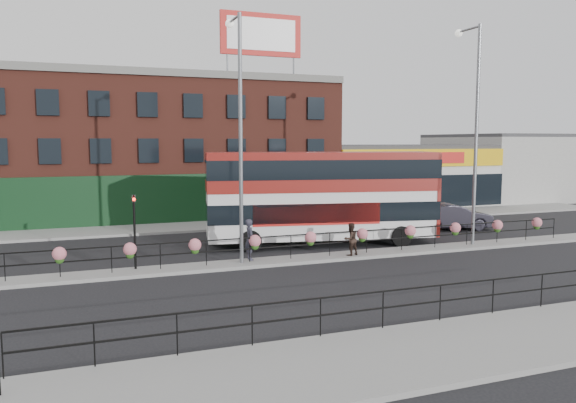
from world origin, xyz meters
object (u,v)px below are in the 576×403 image
object	(u,v)px
car	(452,217)
lamp_column_east	(473,116)
double_decker_bus	(323,188)
lamp_column_west	(239,117)
pedestrian_b	(351,239)
pedestrian_a	(250,239)

from	to	relation	value
car	lamp_column_east	distance (m)	8.31
double_decker_bus	lamp_column_west	distance (m)	7.41
pedestrian_b	lamp_column_west	world-z (taller)	lamp_column_west
pedestrian_b	pedestrian_a	bearing A→B (deg)	-23.32
double_decker_bus	pedestrian_b	size ratio (longest dim) A/B	8.11
double_decker_bus	lamp_column_east	bearing A→B (deg)	-23.75
car	lamp_column_east	world-z (taller)	lamp_column_east
lamp_column_east	car	bearing A→B (deg)	62.12
car	lamp_column_west	xyz separation A→B (m)	(-15.44, -5.05, 5.86)
pedestrian_b	lamp_column_east	world-z (taller)	lamp_column_east
pedestrian_a	car	bearing A→B (deg)	-69.17
double_decker_bus	pedestrian_b	world-z (taller)	double_decker_bus
car	lamp_column_west	distance (m)	17.26
double_decker_bus	car	xyz separation A→B (m)	(9.84, 1.79, -2.26)
double_decker_bus	pedestrian_a	xyz separation A→B (m)	(-5.06, -3.07, -1.99)
double_decker_bus	pedestrian_b	distance (m)	4.39
double_decker_bus	car	bearing A→B (deg)	10.33
pedestrian_a	pedestrian_b	size ratio (longest dim) A/B	1.21
pedestrian_a	lamp_column_west	bearing A→B (deg)	112.38
lamp_column_east	lamp_column_west	bearing A→B (deg)	-179.63
lamp_column_west	pedestrian_a	bearing A→B (deg)	19.61
double_decker_bus	pedestrian_a	bearing A→B (deg)	-148.79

